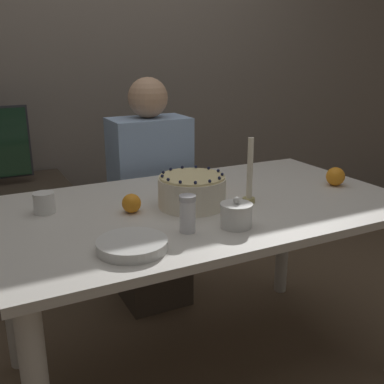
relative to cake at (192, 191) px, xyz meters
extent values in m
plane|color=brown|center=(0.06, 0.01, -0.84)|extent=(12.00, 12.00, 0.00)
cube|color=slate|center=(0.06, 1.41, 0.46)|extent=(8.00, 0.05, 2.60)
cube|color=beige|center=(0.06, 0.01, -0.08)|extent=(1.58, 0.92, 0.03)
cylinder|color=beige|center=(-0.66, 0.41, -0.46)|extent=(0.07, 0.07, 0.75)
cylinder|color=beige|center=(0.79, 0.41, -0.46)|extent=(0.07, 0.07, 0.75)
cylinder|color=#EFE5CC|center=(0.00, 0.00, 0.00)|extent=(0.26, 0.26, 0.11)
cylinder|color=beige|center=(0.00, 0.00, 0.06)|extent=(0.25, 0.25, 0.01)
sphere|color=#191E3D|center=(0.11, 0.00, 0.07)|extent=(0.01, 0.01, 0.01)
sphere|color=#191E3D|center=(0.10, 0.05, 0.07)|extent=(0.01, 0.01, 0.01)
sphere|color=#191E3D|center=(0.06, 0.09, 0.07)|extent=(0.01, 0.01, 0.01)
sphere|color=#191E3D|center=(0.01, 0.11, 0.07)|extent=(0.01, 0.01, 0.01)
sphere|color=#191E3D|center=(-0.04, 0.11, 0.07)|extent=(0.01, 0.01, 0.01)
sphere|color=#191E3D|center=(-0.09, 0.08, 0.07)|extent=(0.01, 0.01, 0.01)
sphere|color=#191E3D|center=(-0.11, 0.03, 0.07)|extent=(0.01, 0.01, 0.01)
sphere|color=#191E3D|center=(-0.11, -0.03, 0.07)|extent=(0.01, 0.01, 0.01)
sphere|color=#191E3D|center=(-0.09, -0.08, 0.07)|extent=(0.01, 0.01, 0.01)
sphere|color=#191E3D|center=(-0.04, -0.11, 0.07)|extent=(0.01, 0.01, 0.01)
sphere|color=#191E3D|center=(0.01, -0.11, 0.07)|extent=(0.01, 0.01, 0.01)
sphere|color=#191E3D|center=(0.06, -0.09, 0.07)|extent=(0.01, 0.01, 0.01)
sphere|color=#191E3D|center=(0.10, -0.05, 0.07)|extent=(0.01, 0.01, 0.01)
cylinder|color=silver|center=(0.04, -0.26, -0.03)|extent=(0.11, 0.11, 0.07)
cylinder|color=silver|center=(0.04, -0.26, 0.02)|extent=(0.11, 0.11, 0.01)
sphere|color=silver|center=(0.04, -0.26, 0.03)|extent=(0.02, 0.02, 0.02)
cylinder|color=white|center=(-0.13, -0.22, -0.01)|extent=(0.05, 0.05, 0.11)
cylinder|color=silver|center=(-0.13, -0.22, 0.06)|extent=(0.05, 0.05, 0.02)
cylinder|color=silver|center=(-0.34, -0.28, -0.06)|extent=(0.21, 0.21, 0.01)
cylinder|color=silver|center=(-0.34, -0.28, -0.05)|extent=(0.21, 0.21, 0.01)
cylinder|color=silver|center=(-0.34, -0.28, -0.04)|extent=(0.21, 0.21, 0.01)
cylinder|color=silver|center=(-0.34, -0.28, -0.03)|extent=(0.21, 0.21, 0.01)
cylinder|color=tan|center=(0.22, -0.06, -0.05)|extent=(0.05, 0.05, 0.02)
cylinder|color=silver|center=(0.22, -0.06, 0.08)|extent=(0.02, 0.02, 0.24)
cylinder|color=white|center=(-0.52, 0.18, -0.02)|extent=(0.08, 0.08, 0.08)
sphere|color=orange|center=(0.17, 0.15, -0.02)|extent=(0.08, 0.08, 0.08)
sphere|color=orange|center=(0.69, -0.04, -0.02)|extent=(0.08, 0.08, 0.08)
sphere|color=orange|center=(-0.23, 0.04, -0.02)|extent=(0.07, 0.07, 0.07)
cube|color=#473D33|center=(0.10, 0.67, -0.61)|extent=(0.34, 0.34, 0.45)
cube|color=#99B7E0|center=(0.10, 0.67, -0.10)|extent=(0.40, 0.24, 0.58)
sphere|color=tan|center=(0.10, 0.67, 0.29)|extent=(0.20, 0.20, 0.20)
camera|label=1|loc=(-0.74, -1.45, 0.51)|focal=42.00mm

